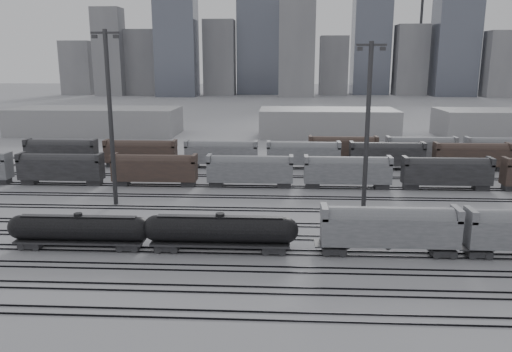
{
  "coord_description": "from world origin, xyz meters",
  "views": [
    {
      "loc": [
        -3.45,
        -53.45,
        21.64
      ],
      "look_at": [
        -7.48,
        23.18,
        4.0
      ],
      "focal_mm": 35.0,
      "sensor_mm": 36.0,
      "label": 1
    }
  ],
  "objects_px": {
    "tank_car_a": "(79,229)",
    "hopper_car_a": "(389,226)",
    "tank_car_b": "(220,230)",
    "light_mast_c": "(367,129)"
  },
  "relations": [
    {
      "from": "tank_car_a",
      "to": "tank_car_b",
      "type": "bearing_deg",
      "value": 0.0
    },
    {
      "from": "hopper_car_a",
      "to": "tank_car_a",
      "type": "bearing_deg",
      "value": 180.0
    },
    {
      "from": "tank_car_a",
      "to": "tank_car_b",
      "type": "distance_m",
      "value": 16.67
    },
    {
      "from": "light_mast_c",
      "to": "tank_car_b",
      "type": "bearing_deg",
      "value": -146.36
    },
    {
      "from": "tank_car_a",
      "to": "hopper_car_a",
      "type": "xyz_separation_m",
      "value": [
        35.95,
        0.0,
        0.99
      ]
    },
    {
      "from": "tank_car_a",
      "to": "hopper_car_a",
      "type": "relative_size",
      "value": 1.1
    },
    {
      "from": "tank_car_b",
      "to": "light_mast_c",
      "type": "bearing_deg",
      "value": 33.64
    },
    {
      "from": "tank_car_a",
      "to": "tank_car_b",
      "type": "height_order",
      "value": "tank_car_b"
    },
    {
      "from": "tank_car_a",
      "to": "light_mast_c",
      "type": "distance_m",
      "value": 38.49
    },
    {
      "from": "hopper_car_a",
      "to": "light_mast_c",
      "type": "distance_m",
      "value": 15.44
    }
  ]
}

